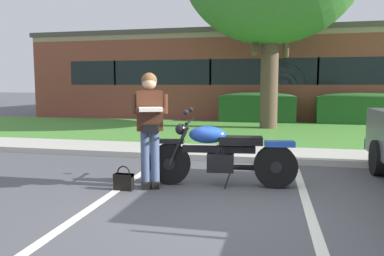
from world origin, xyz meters
name	(u,v)px	position (x,y,z in m)	size (l,w,h in m)	color
ground_plane	(234,205)	(0.00, 0.00, 0.00)	(140.00, 140.00, 0.00)	#4C4C51
curb_strip	(252,159)	(0.00, 2.85, 0.06)	(60.00, 0.20, 0.12)	#B7B2A8
concrete_walk	(255,153)	(0.00, 3.70, 0.04)	(60.00, 1.50, 0.08)	#B7B2A8
grass_lawn	(264,132)	(0.00, 7.76, 0.03)	(60.00, 6.62, 0.06)	#478433
stall_stripe_0	(114,192)	(-1.75, 0.20, 0.00)	(0.12, 4.40, 0.01)	silver
stall_stripe_1	(307,205)	(0.91, 0.20, 0.00)	(0.12, 4.40, 0.01)	silver
motorcycle	(228,155)	(-0.22, 0.94, 0.48)	(2.24, 0.82, 1.18)	black
rider_person	(150,121)	(-1.32, 0.56, 1.01)	(0.57, 0.66, 1.70)	black
handbag	(124,180)	(-1.66, 0.36, 0.14)	(0.28, 0.13, 0.36)	black
hedge_left	(257,107)	(-0.42, 11.09, 0.65)	(3.05, 0.90, 1.24)	#235623
hedge_center_left	(361,108)	(3.52, 11.09, 0.65)	(3.31, 0.90, 1.24)	#235623
brick_building	(309,77)	(1.95, 17.62, 2.01)	(26.50, 11.75, 4.02)	brown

